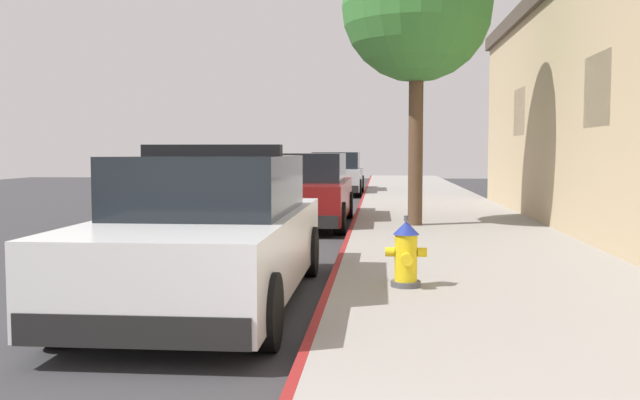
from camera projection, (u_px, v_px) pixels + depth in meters
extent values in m
cube|color=#353538|center=(101.00, 254.00, 11.69)|extent=(33.31, 60.00, 0.20)
cube|color=gray|center=(465.00, 247.00, 11.16)|extent=(3.72, 60.00, 0.17)
cube|color=maroon|center=(346.00, 246.00, 11.32)|extent=(0.08, 60.00, 0.17)
cube|color=black|center=(599.00, 90.00, 10.47)|extent=(0.06, 1.30, 1.10)
cube|color=black|center=(520.00, 112.00, 16.33)|extent=(0.06, 1.30, 1.10)
cube|color=white|center=(211.00, 249.00, 7.38)|extent=(1.84, 4.80, 0.76)
cube|color=black|center=(213.00, 184.00, 7.48)|extent=(1.64, 2.50, 0.60)
cube|color=black|center=(133.00, 330.00, 5.07)|extent=(1.76, 0.16, 0.24)
cube|color=black|center=(252.00, 244.00, 9.72)|extent=(1.76, 0.16, 0.24)
cylinder|color=black|center=(178.00, 250.00, 9.16)|extent=(0.22, 0.64, 0.64)
cylinder|color=black|center=(308.00, 251.00, 9.01)|extent=(0.22, 0.64, 0.64)
cylinder|color=black|center=(59.00, 308.00, 5.78)|extent=(0.22, 0.64, 0.64)
cylinder|color=black|center=(265.00, 312.00, 5.64)|extent=(0.22, 0.64, 0.64)
cube|color=black|center=(212.00, 150.00, 7.41)|extent=(1.48, 0.20, 0.12)
cube|color=red|center=(180.00, 150.00, 7.44)|extent=(0.44, 0.18, 0.11)
cube|color=#1E33E0|center=(245.00, 150.00, 7.38)|extent=(0.44, 0.18, 0.11)
cube|color=maroon|center=(305.00, 199.00, 15.14)|extent=(1.84, 4.80, 0.76)
cube|color=black|center=(305.00, 167.00, 15.25)|extent=(1.64, 2.50, 0.60)
cube|color=black|center=(291.00, 221.00, 12.84)|extent=(1.76, 0.16, 0.24)
cube|color=black|center=(315.00, 203.00, 17.49)|extent=(1.76, 0.16, 0.24)
cylinder|color=black|center=(277.00, 204.00, 16.93)|extent=(0.22, 0.64, 0.64)
cylinder|color=black|center=(348.00, 205.00, 16.78)|extent=(0.22, 0.64, 0.64)
cylinder|color=black|center=(251.00, 218.00, 13.55)|extent=(0.22, 0.64, 0.64)
cylinder|color=black|center=(340.00, 219.00, 13.40)|extent=(0.22, 0.64, 0.64)
cube|color=#B2B5BA|center=(337.00, 179.00, 26.02)|extent=(1.84, 4.80, 0.76)
cube|color=black|center=(337.00, 160.00, 26.12)|extent=(1.64, 2.50, 0.60)
cube|color=black|center=(332.00, 189.00, 23.71)|extent=(1.76, 0.16, 0.24)
cube|color=black|center=(340.00, 183.00, 28.36)|extent=(1.76, 0.16, 0.24)
cylinder|color=black|center=(318.00, 183.00, 27.80)|extent=(0.22, 0.64, 0.64)
cylinder|color=black|center=(361.00, 184.00, 27.65)|extent=(0.22, 0.64, 0.64)
cylinder|color=black|center=(309.00, 188.00, 24.42)|extent=(0.22, 0.64, 0.64)
cylinder|color=black|center=(358.00, 188.00, 24.27)|extent=(0.22, 0.64, 0.64)
cylinder|color=#4C4C51|center=(406.00, 284.00, 7.47)|extent=(0.32, 0.32, 0.06)
cylinder|color=yellow|center=(406.00, 258.00, 7.45)|extent=(0.24, 0.24, 0.50)
cone|color=navy|center=(406.00, 228.00, 7.43)|extent=(0.28, 0.28, 0.14)
cylinder|color=#4C4C51|center=(406.00, 218.00, 7.43)|extent=(0.05, 0.05, 0.06)
cylinder|color=yellow|center=(390.00, 252.00, 7.46)|extent=(0.10, 0.10, 0.10)
cylinder|color=yellow|center=(422.00, 252.00, 7.44)|extent=(0.10, 0.10, 0.10)
cylinder|color=yellow|center=(407.00, 259.00, 7.27)|extent=(0.13, 0.12, 0.13)
cylinder|color=brown|center=(416.00, 143.00, 13.56)|extent=(0.28, 0.28, 3.19)
sphere|color=#387A33|center=(417.00, 6.00, 13.38)|extent=(2.88, 2.88, 2.88)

